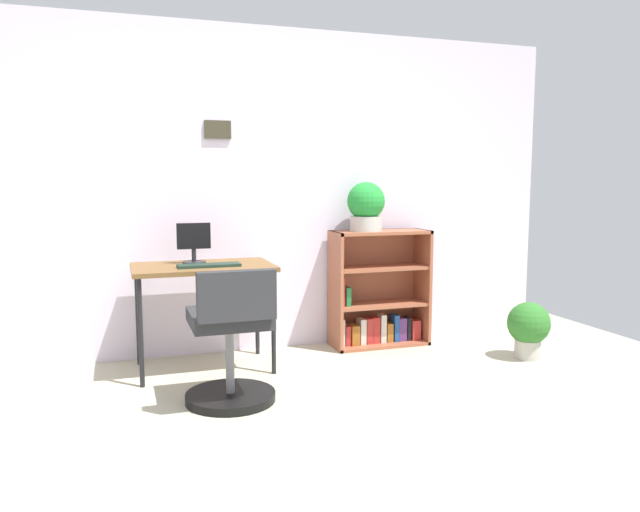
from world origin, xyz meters
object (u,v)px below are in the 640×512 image
object	(u,v)px
keyboard	(209,265)
office_chair	(231,344)
potted_plant_floor	(529,327)
desk	(203,274)
monitor	(194,243)
bookshelf_low	(377,295)
potted_plant_on_shelf	(366,206)

from	to	relation	value
keyboard	office_chair	size ratio (longest dim) A/B	0.50
potted_plant_floor	desk	bearing A→B (deg)	167.93
monitor	office_chair	bearing A→B (deg)	-82.90
bookshelf_low	potted_plant_on_shelf	xyz separation A→B (m)	(-0.12, -0.05, 0.69)
office_chair	potted_plant_floor	size ratio (longest dim) A/B	1.96
keyboard	office_chair	world-z (taller)	office_chair
office_chair	monitor	bearing A→B (deg)	97.10
desk	potted_plant_floor	xyz separation A→B (m)	(2.23, -0.48, -0.42)
potted_plant_on_shelf	office_chair	bearing A→B (deg)	-143.26
potted_plant_on_shelf	keyboard	bearing A→B (deg)	-167.17
office_chair	bookshelf_low	xyz separation A→B (m)	(1.31, 0.94, 0.03)
keyboard	potted_plant_on_shelf	bearing A→B (deg)	12.83
desk	monitor	bearing A→B (deg)	114.76
potted_plant_on_shelf	monitor	bearing A→B (deg)	-176.42
keyboard	potted_plant_floor	distance (m)	2.29
bookshelf_low	potted_plant_floor	bearing A→B (deg)	-39.03
office_chair	bookshelf_low	size ratio (longest dim) A/B	0.90
potted_plant_on_shelf	potted_plant_floor	world-z (taller)	potted_plant_on_shelf
office_chair	potted_plant_floor	bearing A→B (deg)	6.07
desk	office_chair	bearing A→B (deg)	-85.46
monitor	keyboard	bearing A→B (deg)	-69.98
desk	office_chair	world-z (taller)	office_chair
office_chair	potted_plant_on_shelf	world-z (taller)	potted_plant_on_shelf
desk	keyboard	bearing A→B (deg)	-74.73
desk	office_chair	xyz separation A→B (m)	(0.06, -0.71, -0.30)
desk	monitor	size ratio (longest dim) A/B	3.36
desk	potted_plant_floor	bearing A→B (deg)	-12.07
desk	potted_plant_floor	size ratio (longest dim) A/B	2.25
office_chair	bookshelf_low	distance (m)	1.61
potted_plant_floor	monitor	bearing A→B (deg)	165.88
bookshelf_low	potted_plant_on_shelf	distance (m)	0.70
bookshelf_low	potted_plant_on_shelf	world-z (taller)	potted_plant_on_shelf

